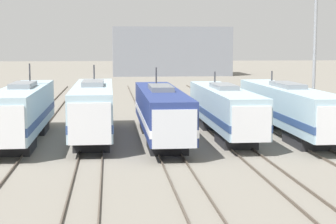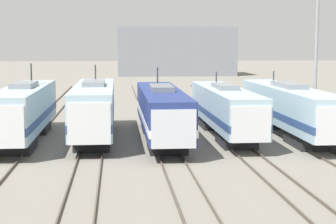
% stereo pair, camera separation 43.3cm
% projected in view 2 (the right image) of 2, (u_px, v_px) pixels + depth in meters
% --- Properties ---
extents(ground_plane, '(400.00, 400.00, 0.00)m').
position_uv_depth(ground_plane, '(172.00, 160.00, 33.89)').
color(ground_plane, slate).
extents(rail_pair_far_left, '(1.50, 120.00, 0.15)m').
position_uv_depth(rail_pair_far_left, '(5.00, 162.00, 32.99)').
color(rail_pair_far_left, '#4C4238').
rests_on(rail_pair_far_left, ground_plane).
extents(rail_pair_center_left, '(1.51, 120.00, 0.15)m').
position_uv_depth(rail_pair_center_left, '(89.00, 160.00, 33.44)').
color(rail_pair_center_left, '#4C4238').
rests_on(rail_pair_center_left, ground_plane).
extents(rail_pair_center, '(1.51, 120.00, 0.15)m').
position_uv_depth(rail_pair_center, '(172.00, 159.00, 33.89)').
color(rail_pair_center, '#4C4238').
rests_on(rail_pair_center, ground_plane).
extents(rail_pair_center_right, '(1.51, 120.00, 0.15)m').
position_uv_depth(rail_pair_center_right, '(252.00, 157.00, 34.34)').
color(rail_pair_center_right, '#4C4238').
rests_on(rail_pair_center_right, ground_plane).
extents(rail_pair_far_right, '(1.50, 120.00, 0.15)m').
position_uv_depth(rail_pair_far_right, '(330.00, 156.00, 34.79)').
color(rail_pair_far_right, '#4C4238').
rests_on(rail_pair_far_right, ground_plane).
extents(locomotive_far_left, '(2.77, 16.32, 5.48)m').
position_uv_depth(locomotive_far_left, '(24.00, 112.00, 39.96)').
color(locomotive_far_left, '#232326').
rests_on(locomotive_far_left, ground_plane).
extents(locomotive_center_left, '(2.86, 16.19, 5.33)m').
position_uv_depth(locomotive_center_left, '(94.00, 110.00, 41.09)').
color(locomotive_center_left, '#232326').
rests_on(locomotive_center_left, ground_plane).
extents(locomotive_center, '(2.90, 17.76, 5.13)m').
position_uv_depth(locomotive_center, '(162.00, 112.00, 40.72)').
color(locomotive_center, black).
rests_on(locomotive_center, ground_plane).
extents(locomotive_center_right, '(2.74, 17.04, 4.72)m').
position_uv_depth(locomotive_center_right, '(226.00, 110.00, 42.19)').
color(locomotive_center_right, '#232326').
rests_on(locomotive_center_right, ground_plane).
extents(locomotive_far_right, '(2.83, 19.31, 4.74)m').
position_uv_depth(locomotive_far_right, '(290.00, 109.00, 42.63)').
color(locomotive_far_right, '#232326').
rests_on(locomotive_far_right, ground_plane).
extents(catenary_tower_right, '(2.50, 0.24, 11.93)m').
position_uv_depth(catenary_tower_right, '(316.00, 52.00, 42.97)').
color(catenary_tower_right, gray).
rests_on(catenary_tower_right, ground_plane).
extents(depot_building, '(25.98, 13.71, 10.68)m').
position_uv_depth(depot_building, '(175.00, 51.00, 127.11)').
color(depot_building, gray).
rests_on(depot_building, ground_plane).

